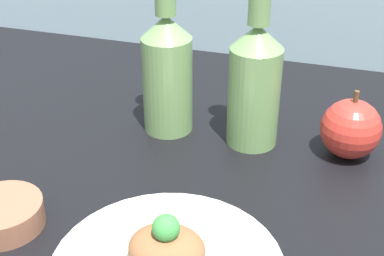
% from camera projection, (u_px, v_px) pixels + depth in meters
% --- Properties ---
extents(ground_plane, '(1.80, 1.10, 0.04)m').
position_uv_depth(ground_plane, '(205.00, 239.00, 0.63)').
color(ground_plane, black).
extents(plated_food, '(0.16, 0.16, 0.06)m').
position_uv_depth(plated_food, '(167.00, 252.00, 0.54)').
color(plated_food, beige).
rests_on(plated_food, plate).
extents(cider_bottle_left, '(0.07, 0.07, 0.27)m').
position_uv_depth(cider_bottle_left, '(167.00, 68.00, 0.77)').
color(cider_bottle_left, '#729E5B').
rests_on(cider_bottle_left, ground_plane).
extents(cider_bottle_right, '(0.07, 0.07, 0.27)m').
position_uv_depth(cider_bottle_right, '(255.00, 79.00, 0.74)').
color(cider_bottle_right, '#729E5B').
rests_on(cider_bottle_right, ground_plane).
extents(apple, '(0.08, 0.08, 0.10)m').
position_uv_depth(apple, '(351.00, 129.00, 0.73)').
color(apple, red).
rests_on(apple, ground_plane).
extents(dipping_bowl, '(0.09, 0.09, 0.03)m').
position_uv_depth(dipping_bowl, '(3.00, 215.00, 0.62)').
color(dipping_bowl, '#996047').
rests_on(dipping_bowl, ground_plane).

